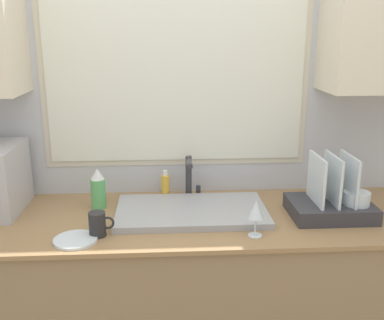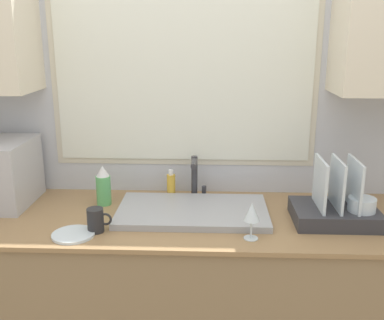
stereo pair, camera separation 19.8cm
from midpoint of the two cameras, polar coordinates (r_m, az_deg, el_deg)
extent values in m
cube|color=#8C7251|center=(2.33, -4.10, -17.89)|extent=(2.42, 0.68, 0.90)
cube|color=#99754C|center=(2.11, -4.34, -7.41)|extent=(2.45, 0.71, 0.02)
cube|color=silver|center=(2.35, -4.43, 4.92)|extent=(6.00, 0.06, 2.60)
cube|color=beige|center=(2.28, -4.60, 12.03)|extent=(1.35, 0.01, 1.04)
cube|color=white|center=(2.28, -4.60, 12.03)|extent=(1.29, 0.01, 0.98)
cube|color=beige|center=(2.30, 20.35, 16.63)|extent=(0.46, 0.32, 0.68)
cube|color=#9EA0A5|center=(2.12, -2.78, -6.56)|extent=(0.70, 0.41, 0.03)
cylinder|color=#333338|center=(2.30, -2.90, -2.18)|extent=(0.03, 0.03, 0.22)
cylinder|color=#333338|center=(2.21, -2.91, -0.41)|extent=(0.03, 0.13, 0.03)
cylinder|color=#333338|center=(2.33, -1.64, -4.02)|extent=(0.02, 0.02, 0.06)
cube|color=#333338|center=(2.16, 14.62, -6.04)|extent=(0.37, 0.28, 0.07)
cube|color=silver|center=(2.09, 12.96, -2.44)|extent=(0.01, 0.22, 0.22)
cube|color=silver|center=(2.11, 14.89, -2.38)|extent=(0.01, 0.22, 0.22)
cube|color=silver|center=(2.14, 16.78, -2.32)|extent=(0.01, 0.22, 0.22)
cylinder|color=silver|center=(2.13, 17.70, -4.69)|extent=(0.12, 0.12, 0.06)
cylinder|color=#59B266|center=(2.24, -14.31, -4.18)|extent=(0.07, 0.07, 0.15)
cone|color=silver|center=(2.21, -14.48, -1.77)|extent=(0.06, 0.06, 0.05)
cylinder|color=gold|center=(2.31, -5.85, -3.43)|extent=(0.04, 0.04, 0.12)
cylinder|color=white|center=(2.29, -5.90, -1.70)|extent=(0.02, 0.02, 0.03)
cylinder|color=#262628|center=(1.95, -14.84, -7.95)|extent=(0.07, 0.07, 0.10)
torus|color=#262628|center=(1.94, -13.58, -7.82)|extent=(0.06, 0.01, 0.06)
cylinder|color=silver|center=(1.91, 5.03, -9.58)|extent=(0.06, 0.06, 0.00)
cylinder|color=silver|center=(1.90, 5.06, -8.47)|extent=(0.01, 0.01, 0.08)
cone|color=silver|center=(1.87, 5.11, -6.33)|extent=(0.07, 0.07, 0.08)
cylinder|color=silver|center=(1.95, -17.49, -9.72)|extent=(0.18, 0.18, 0.01)
camera|label=1|loc=(0.10, -92.86, -0.81)|focal=42.00mm
camera|label=2|loc=(0.10, 87.14, 0.81)|focal=42.00mm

